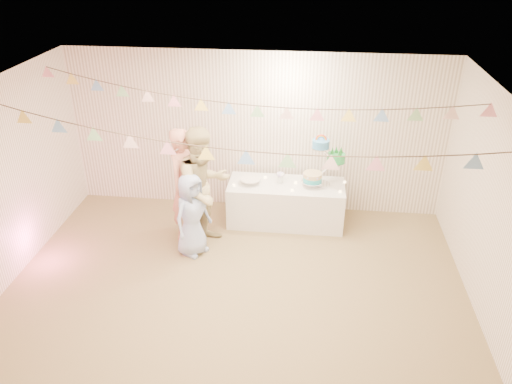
# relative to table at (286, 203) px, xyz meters

# --- Properties ---
(floor) EXTENTS (6.00, 6.00, 0.00)m
(floor) POSITION_rel_table_xyz_m (-0.54, -1.99, -0.34)
(floor) COLOR olive
(floor) RESTS_ON ground
(ceiling) EXTENTS (6.00, 6.00, 0.00)m
(ceiling) POSITION_rel_table_xyz_m (-0.54, -1.99, 2.26)
(ceiling) COLOR white
(ceiling) RESTS_ON ground
(back_wall) EXTENTS (6.00, 6.00, 0.00)m
(back_wall) POSITION_rel_table_xyz_m (-0.54, 0.51, 0.96)
(back_wall) COLOR white
(back_wall) RESTS_ON ground
(right_wall) EXTENTS (5.00, 5.00, 0.00)m
(right_wall) POSITION_rel_table_xyz_m (2.46, -1.99, 0.96)
(right_wall) COLOR white
(right_wall) RESTS_ON ground
(table) EXTENTS (1.80, 0.72, 0.68)m
(table) POSITION_rel_table_xyz_m (0.00, 0.00, 0.00)
(table) COLOR white
(table) RESTS_ON floor
(cake_stand) EXTENTS (0.70, 0.41, 0.78)m
(cake_stand) POSITION_rel_table_xyz_m (0.55, 0.05, 0.80)
(cake_stand) COLOR silver
(cake_stand) RESTS_ON table
(cake_bottom) EXTENTS (0.31, 0.31, 0.15)m
(cake_bottom) POSITION_rel_table_xyz_m (0.40, -0.01, 0.50)
(cake_bottom) COLOR #28B3BB
(cake_bottom) RESTS_ON cake_stand
(cake_middle) EXTENTS (0.27, 0.27, 0.22)m
(cake_middle) POSITION_rel_table_xyz_m (0.73, 0.14, 0.77)
(cake_middle) COLOR green
(cake_middle) RESTS_ON cake_stand
(cake_top_tier) EXTENTS (0.25, 0.25, 0.19)m
(cake_top_tier) POSITION_rel_table_xyz_m (0.49, 0.02, 1.04)
(cake_top_tier) COLOR #3D88C1
(cake_top_tier) RESTS_ON cake_stand
(platter) EXTENTS (0.31, 0.31, 0.02)m
(platter) POSITION_rel_table_xyz_m (-0.56, -0.05, 0.42)
(platter) COLOR white
(platter) RESTS_ON table
(posy) EXTENTS (0.15, 0.15, 0.17)m
(posy) POSITION_rel_table_xyz_m (-0.10, 0.05, 0.50)
(posy) COLOR white
(posy) RESTS_ON table
(person_adult_a) EXTENTS (0.63, 0.74, 1.74)m
(person_adult_a) POSITION_rel_table_xyz_m (-1.44, -0.57, 0.53)
(person_adult_a) COLOR tan
(person_adult_a) RESTS_ON floor
(person_adult_b) EXTENTS (1.11, 1.12, 1.83)m
(person_adult_b) POSITION_rel_table_xyz_m (-1.14, -0.72, 0.58)
(person_adult_b) COLOR tan
(person_adult_b) RESTS_ON floor
(person_child) EXTENTS (0.66, 0.73, 1.25)m
(person_child) POSITION_rel_table_xyz_m (-1.27, -0.99, 0.29)
(person_child) COLOR #A1B6E5
(person_child) RESTS_ON floor
(bunting_back) EXTENTS (5.60, 1.10, 0.40)m
(bunting_back) POSITION_rel_table_xyz_m (-0.54, -0.89, 2.01)
(bunting_back) COLOR pink
(bunting_back) RESTS_ON ceiling
(bunting_front) EXTENTS (5.60, 0.90, 0.36)m
(bunting_front) POSITION_rel_table_xyz_m (-0.54, -2.19, 1.98)
(bunting_front) COLOR #72A5E5
(bunting_front) RESTS_ON ceiling
(tealight_0) EXTENTS (0.04, 0.04, 0.03)m
(tealight_0) POSITION_rel_table_xyz_m (-0.80, -0.15, 0.35)
(tealight_0) COLOR #FFD88C
(tealight_0) RESTS_ON table
(tealight_1) EXTENTS (0.04, 0.04, 0.03)m
(tealight_1) POSITION_rel_table_xyz_m (-0.35, 0.18, 0.35)
(tealight_1) COLOR #FFD88C
(tealight_1) RESTS_ON table
(tealight_2) EXTENTS (0.04, 0.04, 0.03)m
(tealight_2) POSITION_rel_table_xyz_m (0.10, -0.22, 0.35)
(tealight_2) COLOR #FFD88C
(tealight_2) RESTS_ON table
(tealight_3) EXTENTS (0.04, 0.04, 0.03)m
(tealight_3) POSITION_rel_table_xyz_m (0.35, 0.22, 0.35)
(tealight_3) COLOR #FFD88C
(tealight_3) RESTS_ON table
(tealight_4) EXTENTS (0.04, 0.04, 0.03)m
(tealight_4) POSITION_rel_table_xyz_m (0.82, -0.18, 0.35)
(tealight_4) COLOR #FFD88C
(tealight_4) RESTS_ON table
(tealight_5) EXTENTS (0.04, 0.04, 0.03)m
(tealight_5) POSITION_rel_table_xyz_m (0.90, 0.15, 0.35)
(tealight_5) COLOR #FFD88C
(tealight_5) RESTS_ON table
(tealight_6) EXTENTS (0.04, 0.04, 0.03)m
(tealight_6) POSITION_rel_table_xyz_m (0.14, 0.04, 0.35)
(tealight_6) COLOR #FFD88C
(tealight_6) RESTS_ON table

